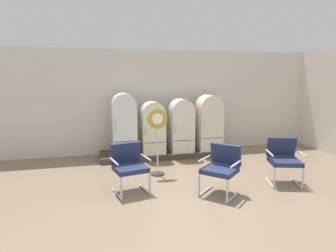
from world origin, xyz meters
TOP-DOWN VIEW (x-y plane):
  - ground at (0.00, 0.00)m, footprint 12.00×10.00m
  - back_wall at (0.00, 3.66)m, footprint 11.76×0.12m
  - side_wall_right at (4.66, 2.47)m, footprint 0.16×2.20m
  - display_plinth at (0.00, 3.02)m, footprint 3.71×0.95m
  - refrigerator_0 at (-1.20, 2.91)m, footprint 0.61×0.68m
  - refrigerator_1 at (-0.43, 2.90)m, footprint 0.61×0.65m
  - refrigerator_2 at (0.36, 2.89)m, footprint 0.62×0.62m
  - refrigerator_3 at (1.18, 2.89)m, footprint 0.66×0.63m
  - armchair_left at (-1.34, 0.68)m, footprint 0.76×0.77m
  - armchair_right at (1.86, 0.37)m, footprint 0.78×0.80m
  - armchair_center at (0.36, 0.14)m, footprint 0.89×0.88m
  - sign_stand at (-0.59, 1.51)m, footprint 0.45×0.32m

SIDE VIEW (x-z plane):
  - ground at x=0.00m, z-range -0.05..0.00m
  - display_plinth at x=0.00m, z-range 0.00..0.15m
  - armchair_left at x=-1.34m, z-range 0.08..1.03m
  - armchair_right at x=1.86m, z-range 0.08..1.03m
  - armchair_center at x=0.36m, z-range 0.08..1.03m
  - sign_stand at x=-0.59m, z-range -0.02..1.50m
  - refrigerator_1 at x=-0.43m, z-range 0.19..1.59m
  - refrigerator_2 at x=0.36m, z-range 0.19..1.65m
  - refrigerator_3 at x=1.18m, z-range 0.20..1.74m
  - refrigerator_0 at x=-1.20m, z-range 0.20..1.84m
  - side_wall_right at x=4.66m, z-range -0.01..2.94m
  - back_wall at x=0.00m, z-range 0.01..2.97m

